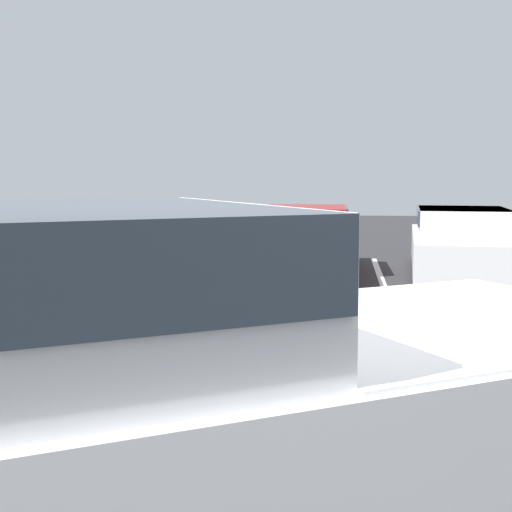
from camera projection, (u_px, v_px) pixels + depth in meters
name	position (u px, v px, depth m)	size (l,w,h in m)	color
stall_stripe_b	(78.00, 270.00, 14.09)	(0.12, 5.30, 0.01)	white
stall_stripe_c	(225.00, 272.00, 13.73)	(0.12, 5.30, 0.01)	white
stall_stripe_d	(380.00, 275.00, 13.38)	(0.12, 5.30, 0.01)	white
pickup_truck	(83.00, 412.00, 3.03)	(6.21, 4.93, 1.75)	white
parked_sedan_a	(6.00, 235.00, 14.46)	(2.07, 4.64, 1.23)	navy
parked_sedan_b	(152.00, 239.00, 13.71)	(1.78, 4.68, 1.22)	navy
parked_sedan_c	(305.00, 238.00, 13.70)	(1.81, 4.24, 1.27)	maroon
parked_sedan_d	(462.00, 240.00, 13.18)	(2.22, 4.94, 1.26)	silver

